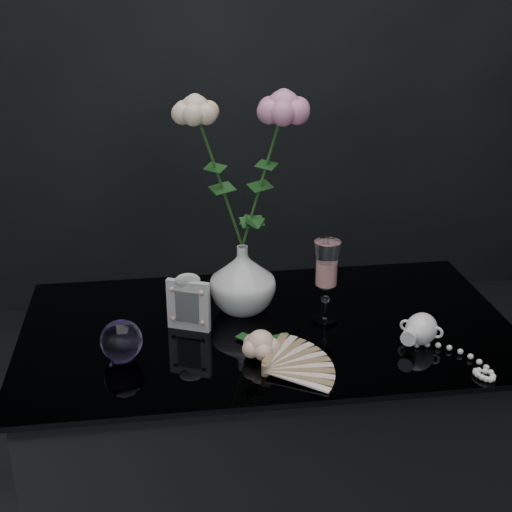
{
  "coord_description": "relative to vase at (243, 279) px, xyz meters",
  "views": [
    {
      "loc": [
        -0.22,
        -1.29,
        1.5
      ],
      "look_at": [
        -0.02,
        0.06,
        0.92
      ],
      "focal_mm": 50.0,
      "sensor_mm": 36.0,
      "label": 1
    }
  ],
  "objects": [
    {
      "name": "paper_fan",
      "position": [
        0.01,
        -0.27,
        -0.06
      ],
      "size": [
        0.3,
        0.25,
        0.03
      ],
      "primitive_type": null,
      "rotation": [
        0.0,
        0.0,
        -0.18
      ],
      "color": "#FFF7CB",
      "rests_on": "table"
    },
    {
      "name": "vase",
      "position": [
        0.0,
        0.0,
        0.0
      ],
      "size": [
        0.15,
        0.15,
        0.15
      ],
      "primitive_type": "imported",
      "rotation": [
        0.0,
        0.0,
        0.02
      ],
      "color": "white",
      "rests_on": "table"
    },
    {
      "name": "wine_glass",
      "position": [
        0.17,
        -0.08,
        0.02
      ],
      "size": [
        0.07,
        0.07,
        0.19
      ],
      "primitive_type": null,
      "rotation": [
        0.0,
        0.0,
        0.19
      ],
      "color": "white",
      "rests_on": "table"
    },
    {
      "name": "pearl_jar",
      "position": [
        0.35,
        -0.2,
        -0.04
      ],
      "size": [
        0.32,
        0.32,
        0.07
      ],
      "primitive_type": null,
      "rotation": [
        0.0,
        0.0,
        -0.62
      ],
      "color": "white",
      "rests_on": "table"
    },
    {
      "name": "roses",
      "position": [
        0.0,
        -0.01,
        0.27
      ],
      "size": [
        0.27,
        0.13,
        0.39
      ],
      "color": "beige",
      "rests_on": "vase"
    },
    {
      "name": "picture_frame",
      "position": [
        -0.12,
        -0.07,
        -0.01
      ],
      "size": [
        0.12,
        0.11,
        0.13
      ],
      "primitive_type": null,
      "rotation": [
        0.0,
        0.0,
        -0.42
      ],
      "color": "silver",
      "rests_on": "table"
    },
    {
      "name": "loose_rose",
      "position": [
        0.01,
        -0.21,
        -0.05
      ],
      "size": [
        0.17,
        0.2,
        0.06
      ],
      "primitive_type": null,
      "rotation": [
        0.0,
        0.0,
        -0.23
      ],
      "color": "beige",
      "rests_on": "table"
    },
    {
      "name": "table",
      "position": [
        0.04,
        -0.08,
        -0.46
      ],
      "size": [
        1.05,
        0.58,
        0.76
      ],
      "color": "black",
      "rests_on": "ground"
    },
    {
      "name": "paperweight",
      "position": [
        -0.26,
        -0.18,
        -0.04
      ],
      "size": [
        0.1,
        0.1,
        0.08
      ],
      "primitive_type": null,
      "rotation": [
        0.0,
        0.0,
        0.24
      ],
      "color": "#A984D7",
      "rests_on": "table"
    }
  ]
}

